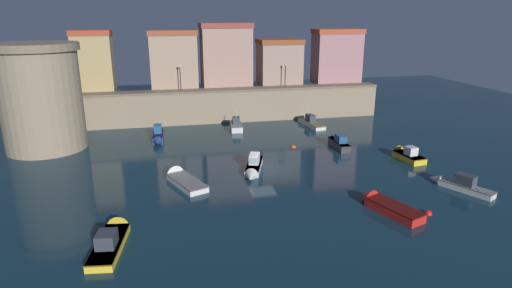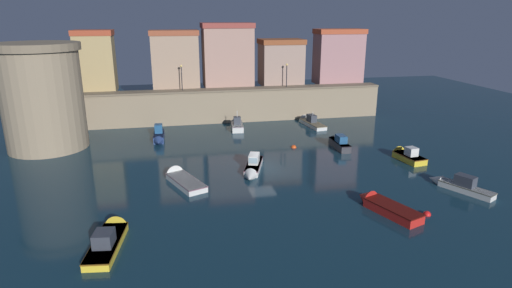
# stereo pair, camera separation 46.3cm
# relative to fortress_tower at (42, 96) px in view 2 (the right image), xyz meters

# --- Properties ---
(ground_plane) EXTENTS (112.23, 112.23, 0.00)m
(ground_plane) POSITION_rel_fortress_tower_xyz_m (22.40, -11.50, -5.93)
(ground_plane) COLOR #112D3D
(quay_wall) EXTENTS (43.20, 2.62, 4.65)m
(quay_wall) POSITION_rel_fortress_tower_xyz_m (22.40, 8.37, -3.59)
(quay_wall) COLOR gray
(quay_wall) RESTS_ON ground
(old_town_backdrop) EXTENTS (41.25, 5.26, 9.06)m
(old_town_backdrop) POSITION_rel_fortress_tower_xyz_m (23.20, 11.69, 2.59)
(old_town_backdrop) COLOR tan
(old_town_backdrop) RESTS_ON ground
(fortress_tower) EXTENTS (9.20, 9.20, 11.73)m
(fortress_tower) POSITION_rel_fortress_tower_xyz_m (0.00, 0.00, 0.00)
(fortress_tower) COLOR gray
(fortress_tower) RESTS_ON ground
(quay_lamp_0) EXTENTS (0.32, 0.32, 3.47)m
(quay_lamp_0) POSITION_rel_fortress_tower_xyz_m (15.53, 8.37, 1.03)
(quay_lamp_0) COLOR black
(quay_lamp_0) RESTS_ON quay_wall
(quay_lamp_1) EXTENTS (0.32, 0.32, 3.31)m
(quay_lamp_1) POSITION_rel_fortress_tower_xyz_m (30.29, 8.37, 0.93)
(quay_lamp_1) COLOR black
(quay_lamp_1) RESTS_ON quay_wall
(moored_boat_0) EXTENTS (3.13, 6.09, 1.83)m
(moored_boat_0) POSITION_rel_fortress_tower_xyz_m (21.27, -12.29, -5.47)
(moored_boat_0) COLOR silver
(moored_boat_0) RESTS_ON ground
(moored_boat_1) EXTENTS (2.37, 7.07, 2.44)m
(moored_boat_1) POSITION_rel_fortress_tower_xyz_m (32.54, 4.38, -5.53)
(moored_boat_1) COLOR silver
(moored_boat_1) RESTS_ON ground
(moored_boat_2) EXTENTS (3.49, 5.99, 1.54)m
(moored_boat_2) POSITION_rel_fortress_tower_xyz_m (29.56, -22.59, -5.53)
(moored_boat_2) COLOR red
(moored_boat_2) RESTS_ON ground
(moored_boat_3) EXTENTS (1.29, 5.07, 2.01)m
(moored_boat_3) POSITION_rel_fortress_tower_xyz_m (12.22, 0.32, -5.34)
(moored_boat_3) COLOR navy
(moored_boat_3) RESTS_ON ground
(moored_boat_4) EXTENTS (2.47, 6.79, 1.97)m
(moored_boat_4) POSITION_rel_fortress_tower_xyz_m (9.36, -23.21, -5.53)
(moored_boat_4) COLOR gold
(moored_boat_4) RESTS_ON ground
(moored_boat_5) EXTENTS (3.55, 5.69, 1.73)m
(moored_boat_5) POSITION_rel_fortress_tower_xyz_m (37.87, -20.22, -5.45)
(moored_boat_5) COLOR silver
(moored_boat_5) RESTS_ON ground
(moored_boat_6) EXTENTS (1.85, 4.93, 2.94)m
(moored_boat_6) POSITION_rel_fortress_tower_xyz_m (22.34, 4.13, -5.41)
(moored_boat_6) COLOR silver
(moored_boat_6) RESTS_ON ground
(moored_boat_7) EXTENTS (4.05, 6.54, 1.70)m
(moored_boat_7) POSITION_rel_fortress_tower_xyz_m (14.28, -13.22, -5.63)
(moored_boat_7) COLOR silver
(moored_boat_7) RESTS_ON ground
(moored_boat_8) EXTENTS (1.21, 5.28, 1.75)m
(moored_boat_8) POSITION_rel_fortress_tower_xyz_m (32.40, -6.45, -5.35)
(moored_boat_8) COLOR #333338
(moored_boat_8) RESTS_ON ground
(moored_boat_9) EXTENTS (2.23, 4.71, 1.98)m
(moored_boat_9) POSITION_rel_fortress_tower_xyz_m (37.72, -11.82, -5.48)
(moored_boat_9) COLOR gold
(moored_boat_9) RESTS_ON ground
(mooring_buoy_0) EXTENTS (0.61, 0.61, 0.61)m
(mooring_buoy_0) POSITION_rel_fortress_tower_xyz_m (27.36, -5.63, -5.93)
(mooring_buoy_0) COLOR #EA4C19
(mooring_buoy_0) RESTS_ON ground
(mooring_buoy_1) EXTENTS (0.61, 0.61, 0.61)m
(mooring_buoy_1) POSITION_rel_fortress_tower_xyz_m (32.45, -24.01, -5.93)
(mooring_buoy_1) COLOR red
(mooring_buoy_1) RESTS_ON ground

